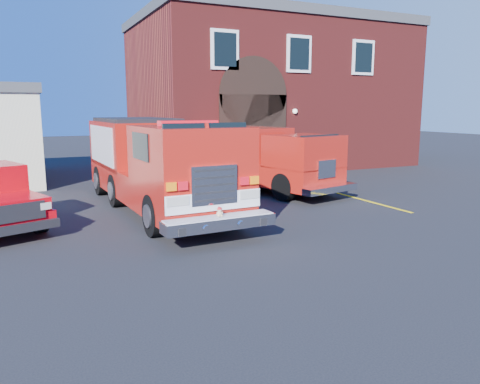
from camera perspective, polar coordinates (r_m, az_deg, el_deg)
name	(u,v)px	position (r m, az deg, el deg)	size (l,w,h in m)	color
ground	(221,232)	(12.90, -2.27, -4.84)	(100.00, 100.00, 0.00)	black
parking_stripe_near	(380,204)	(17.19, 16.74, -1.46)	(0.12, 3.00, 0.01)	yellow
parking_stripe_mid	(330,191)	(19.48, 10.87, 0.12)	(0.12, 3.00, 0.01)	yellow
parking_stripe_far	(291,181)	(21.94, 6.28, 1.35)	(0.12, 3.00, 0.01)	yellow
fire_station	(268,93)	(29.00, 3.40, 11.94)	(15.20, 10.20, 8.45)	maroon
fire_engine	(156,163)	(15.75, -10.18, 3.52)	(3.15, 9.89, 3.01)	black
secondary_truck	(257,156)	(19.63, 2.14, 4.45)	(4.16, 8.19, 2.55)	black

